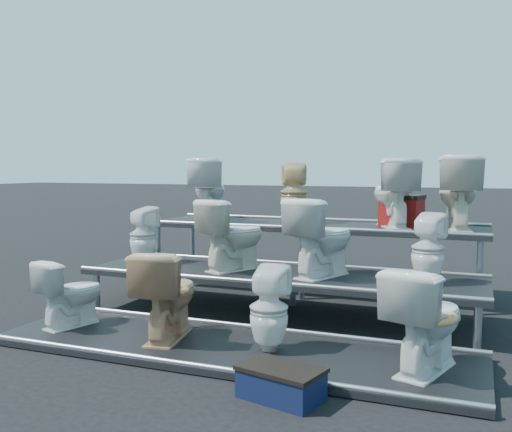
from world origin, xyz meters
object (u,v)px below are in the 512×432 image
at_px(toilet_1, 167,294).
at_px(toilet_8, 208,190).
at_px(toilet_7, 428,249).
at_px(toilet_6, 322,237).
at_px(toilet_0, 71,293).
at_px(red_crate, 401,213).
at_px(toilet_5, 233,235).
at_px(toilet_10, 393,193).
at_px(toilet_2, 269,309).
at_px(step_stool, 281,385).
at_px(toilet_9, 294,193).
at_px(toilet_4, 143,235).
at_px(toilet_11, 458,193).
at_px(toilet_3, 426,319).

bearing_deg(toilet_1, toilet_8, -81.55).
bearing_deg(toilet_7, toilet_6, 12.76).
distance_m(toilet_0, red_crate, 3.92).
relative_size(toilet_7, toilet_8, 0.82).
bearing_deg(toilet_5, toilet_7, -155.74).
bearing_deg(toilet_10, toilet_8, -24.05).
bearing_deg(toilet_7, toilet_10, -55.20).
height_order(toilet_2, toilet_6, toilet_6).
relative_size(toilet_0, step_stool, 1.19).
bearing_deg(toilet_6, toilet_9, -39.71).
bearing_deg(toilet_6, toilet_0, 52.84).
height_order(toilet_1, red_crate, red_crate).
bearing_deg(toilet_5, red_crate, -113.69).
bearing_deg(red_crate, toilet_2, -93.58).
xyz_separation_m(toilet_4, toilet_7, (3.19, 0.00, 0.01)).
bearing_deg(toilet_2, toilet_6, -95.64).
distance_m(toilet_11, step_stool, 3.70).
relative_size(red_crate, step_stool, 0.85).
relative_size(toilet_2, red_crate, 1.53).
xyz_separation_m(toilet_4, toilet_11, (3.40, 1.30, 0.49)).
distance_m(toilet_0, toilet_6, 2.53).
relative_size(toilet_1, toilet_5, 1.03).
height_order(toilet_9, toilet_10, toilet_10).
bearing_deg(red_crate, step_stool, -84.66).
distance_m(red_crate, step_stool, 3.64).
bearing_deg(toilet_8, toilet_1, 90.61).
relative_size(toilet_5, step_stool, 1.43).
bearing_deg(toilet_11, toilet_10, -8.08).
bearing_deg(toilet_2, toilet_8, -56.07).
height_order(toilet_2, toilet_4, toilet_4).
relative_size(toilet_4, red_crate, 1.43).
bearing_deg(toilet_10, toilet_0, 20.50).
bearing_deg(toilet_6, step_stool, 118.95).
distance_m(toilet_3, toilet_6, 1.78).
xyz_separation_m(toilet_7, step_stool, (-0.77, -2.06, -0.70)).
distance_m(toilet_4, toilet_10, 3.01).
xyz_separation_m(toilet_4, red_crate, (2.75, 1.45, 0.24)).
xyz_separation_m(toilet_5, toilet_11, (2.25, 1.30, 0.44)).
distance_m(toilet_3, toilet_5, 2.54).
bearing_deg(toilet_9, toilet_8, -18.56).
relative_size(toilet_9, toilet_10, 0.95).
xyz_separation_m(toilet_2, toilet_5, (-0.90, 1.30, 0.43)).
height_order(toilet_4, toilet_9, toilet_9).
xyz_separation_m(toilet_3, step_stool, (-0.88, -0.76, -0.36)).
bearing_deg(toilet_3, toilet_5, -13.79).
relative_size(toilet_1, step_stool, 1.47).
bearing_deg(toilet_1, toilet_10, -131.59).
relative_size(toilet_5, toilet_7, 1.13).
relative_size(toilet_9, red_crate, 1.67).
relative_size(toilet_3, toilet_9, 1.02).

